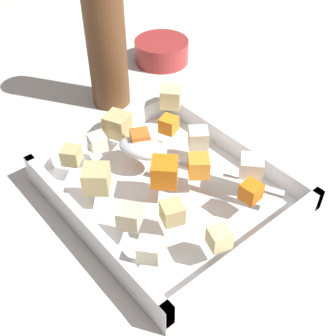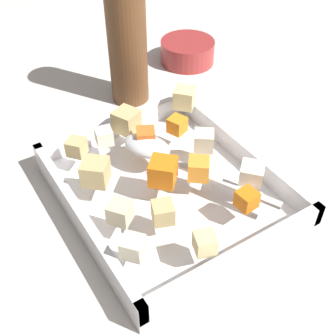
{
  "view_description": "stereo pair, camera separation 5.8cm",
  "coord_description": "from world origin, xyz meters",
  "px_view_note": "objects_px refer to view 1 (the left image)",
  "views": [
    {
      "loc": [
        0.34,
        -0.28,
        0.45
      ],
      "look_at": [
        0.01,
        0.0,
        0.06
      ],
      "focal_mm": 47.01,
      "sensor_mm": 36.0,
      "label": 1
    },
    {
      "loc": [
        0.37,
        -0.23,
        0.45
      ],
      "look_at": [
        0.01,
        0.0,
        0.06
      ],
      "focal_mm": 47.01,
      "sensor_mm": 36.0,
      "label": 2
    }
  ],
  "objects_px": {
    "serving_spoon": "(149,152)",
    "pepper_mill": "(106,41)",
    "small_prep_bowl": "(162,51)",
    "baking_dish": "(168,191)"
  },
  "relations": [
    {
      "from": "baking_dish",
      "to": "pepper_mill",
      "type": "xyz_separation_m",
      "value": [
        -0.25,
        0.08,
        0.1
      ]
    },
    {
      "from": "serving_spoon",
      "to": "pepper_mill",
      "type": "height_order",
      "value": "pepper_mill"
    },
    {
      "from": "serving_spoon",
      "to": "small_prep_bowl",
      "type": "xyz_separation_m",
      "value": [
        -0.26,
        0.24,
        -0.03
      ]
    },
    {
      "from": "baking_dish",
      "to": "small_prep_bowl",
      "type": "xyz_separation_m",
      "value": [
        -0.31,
        0.24,
        0.01
      ]
    },
    {
      "from": "small_prep_bowl",
      "to": "pepper_mill",
      "type": "bearing_deg",
      "value": -71.13
    },
    {
      "from": "pepper_mill",
      "to": "small_prep_bowl",
      "type": "height_order",
      "value": "pepper_mill"
    },
    {
      "from": "small_prep_bowl",
      "to": "baking_dish",
      "type": "bearing_deg",
      "value": -38.11
    },
    {
      "from": "serving_spoon",
      "to": "pepper_mill",
      "type": "bearing_deg",
      "value": 133.54
    },
    {
      "from": "serving_spoon",
      "to": "small_prep_bowl",
      "type": "relative_size",
      "value": 2.07
    },
    {
      "from": "baking_dish",
      "to": "pepper_mill",
      "type": "height_order",
      "value": "pepper_mill"
    }
  ]
}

